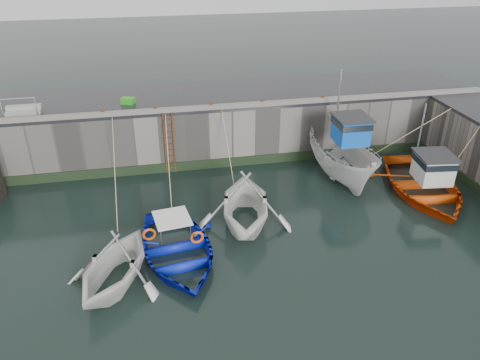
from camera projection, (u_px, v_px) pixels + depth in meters
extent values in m
plane|color=black|center=(251.00, 298.00, 15.77)|extent=(120.00, 120.00, 0.00)
cube|color=slate|center=(203.00, 124.00, 25.87)|extent=(30.00, 5.00, 3.00)
cube|color=black|center=(202.00, 96.00, 25.12)|extent=(30.00, 5.00, 0.16)
cube|color=slate|center=(207.00, 107.00, 23.00)|extent=(30.00, 0.30, 0.20)
cube|color=black|center=(210.00, 164.00, 24.26)|extent=(30.00, 0.08, 0.50)
cylinder|color=#3F1E0F|center=(165.00, 144.00, 23.21)|extent=(0.07, 0.07, 3.20)
cylinder|color=#3F1E0F|center=(174.00, 143.00, 23.28)|extent=(0.07, 0.07, 3.20)
cube|color=#3F1E0F|center=(171.00, 168.00, 23.86)|extent=(0.44, 0.06, 0.05)
cube|color=#3F1E0F|center=(171.00, 162.00, 23.71)|extent=(0.44, 0.06, 0.05)
cube|color=#3F1E0F|center=(170.00, 156.00, 23.55)|extent=(0.44, 0.06, 0.05)
cube|color=#3F1E0F|center=(170.00, 150.00, 23.40)|extent=(0.44, 0.06, 0.05)
cube|color=#3F1E0F|center=(169.00, 144.00, 23.24)|extent=(0.44, 0.06, 0.05)
cube|color=#3F1E0F|center=(169.00, 138.00, 23.09)|extent=(0.44, 0.06, 0.05)
cube|color=#3F1E0F|center=(168.00, 132.00, 22.93)|extent=(0.44, 0.06, 0.05)
cube|color=#3F1E0F|center=(168.00, 125.00, 22.77)|extent=(0.44, 0.06, 0.05)
cube|color=#3F1E0F|center=(167.00, 119.00, 22.62)|extent=(0.44, 0.06, 0.05)
imported|color=silver|center=(117.00, 283.00, 16.45)|extent=(5.14, 5.44, 2.26)
imported|color=#0B1DB1|center=(177.00, 256.00, 17.79)|extent=(4.68, 6.02, 1.14)
imported|color=silver|center=(245.00, 223.00, 19.83)|extent=(5.07, 5.60, 2.57)
imported|color=silver|center=(342.00, 160.00, 23.25)|extent=(2.47, 6.38, 2.45)
cube|color=blue|center=(351.00, 130.00, 21.86)|extent=(1.42, 1.52, 1.20)
cube|color=black|center=(352.00, 123.00, 21.70)|extent=(1.48, 1.58, 0.28)
cube|color=#262628|center=(352.00, 117.00, 21.56)|extent=(1.62, 1.72, 0.08)
cylinder|color=#A5A8AD|center=(339.00, 99.00, 23.00)|extent=(0.08, 0.08, 3.00)
imported|color=#E2490B|center=(422.00, 186.00, 22.03)|extent=(5.26, 6.83, 1.31)
cube|color=silver|center=(433.00, 168.00, 20.91)|extent=(1.57, 1.66, 1.20)
cube|color=black|center=(435.00, 161.00, 20.75)|extent=(1.64, 1.73, 0.28)
cube|color=#262628|center=(436.00, 155.00, 20.61)|extent=(1.80, 1.88, 0.08)
cylinder|color=#A5A8AD|center=(420.00, 134.00, 22.07)|extent=(0.08, 0.08, 3.00)
cube|color=#27951B|center=(128.00, 101.00, 23.75)|extent=(0.75, 0.65, 0.30)
cylinder|color=#A5A8AD|center=(2.00, 109.00, 21.57)|extent=(0.05, 0.05, 1.00)
cylinder|color=#A5A8AD|center=(36.00, 107.00, 21.83)|extent=(0.05, 0.05, 1.00)
cylinder|color=#A5A8AD|center=(17.00, 99.00, 21.48)|extent=(1.50, 0.05, 0.05)
cube|color=gray|center=(23.00, 113.00, 22.33)|extent=(1.60, 0.35, 0.18)
cube|color=gray|center=(24.00, 107.00, 22.54)|extent=(1.60, 0.35, 0.18)
cylinder|color=#3F1E0F|center=(103.00, 113.00, 22.21)|extent=(0.18, 0.18, 0.28)
cylinder|color=#3F1E0F|center=(156.00, 109.00, 22.64)|extent=(0.18, 0.18, 0.28)
cylinder|color=#3F1E0F|center=(211.00, 106.00, 23.11)|extent=(0.18, 0.18, 0.28)
cylinder|color=#3F1E0F|center=(262.00, 102.00, 23.55)|extent=(0.18, 0.18, 0.28)
cylinder|color=#3F1E0F|center=(322.00, 98.00, 24.10)|extent=(0.18, 0.18, 0.28)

